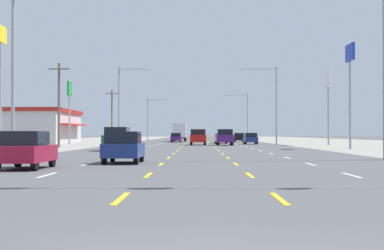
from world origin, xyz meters
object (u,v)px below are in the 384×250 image
object	(u,v)px
pole_sign_left_row_1	(1,54)
streetlight_left_row_0	(22,58)
streetlight_right_row_0	(378,49)
streetlight_left_row_2	(150,116)
suv_far_left_mid	(117,138)
sedan_inner_right_farthest	(221,138)
streetlight_right_row_1	(272,99)
streetlight_right_row_2	(245,113)
hatchback_far_right_distant_b	(239,137)
streetlight_left_row_1	(122,100)
box_truck_inner_left_distant_c	(180,131)
suv_inner_right_midfar	(225,137)
hatchback_inner_left_distant_a	(176,138)
hatchback_far_left_nearest	(26,150)
hatchback_inner_left_near	(124,147)
hatchback_far_right_farther	(251,138)
suv_center_turn_far	(198,137)
pole_sign_right_row_1	(350,67)
pole_sign_right_row_2	(328,88)
pole_sign_left_row_2	(70,96)

from	to	relation	value
pole_sign_left_row_1	streetlight_left_row_0	bearing A→B (deg)	-68.81
streetlight_right_row_0	streetlight_left_row_2	world-z (taller)	streetlight_right_row_0
suv_far_left_mid	sedan_inner_right_farthest	xyz separation A→B (m)	(10.14, 36.74, -0.27)
streetlight_right_row_1	streetlight_right_row_2	world-z (taller)	streetlight_right_row_1
hatchback_far_right_distant_b	streetlight_left_row_2	distance (m)	27.02
streetlight_left_row_2	streetlight_right_row_2	distance (m)	19.30
streetlight_left_row_2	streetlight_right_row_2	world-z (taller)	streetlight_right_row_2
hatchback_far_right_distant_b	streetlight_left_row_1	xyz separation A→B (m)	(-16.72, -24.11, 5.00)
box_truck_inner_left_distant_c	streetlight_right_row_1	size ratio (longest dim) A/B	0.72
suv_inner_right_midfar	hatchback_inner_left_distant_a	bearing A→B (deg)	105.54
hatchback_far_left_nearest	hatchback_inner_left_near	world-z (taller)	same
sedan_inner_right_farthest	box_truck_inner_left_distant_c	xyz separation A→B (m)	(-6.63, 22.51, 1.08)
hatchback_far_right_farther	streetlight_left_row_1	bearing A→B (deg)	-166.96
suv_center_turn_far	box_truck_inner_left_distant_c	size ratio (longest dim) A/B	0.68
streetlight_right_row_0	streetlight_left_row_1	bearing A→B (deg)	113.51
hatchback_far_right_farther	sedan_inner_right_farthest	size ratio (longest dim) A/B	0.87
suv_inner_right_midfar	pole_sign_right_row_1	bearing A→B (deg)	-58.85
box_truck_inner_left_distant_c	pole_sign_right_row_2	distance (m)	40.15
streetlight_right_row_1	streetlight_left_row_2	bearing A→B (deg)	113.23
hatchback_far_right_farther	pole_sign_left_row_1	bearing A→B (deg)	-129.22
suv_inner_right_midfar	streetlight_right_row_2	world-z (taller)	streetlight_right_row_2
suv_inner_right_midfar	box_truck_inner_left_distant_c	world-z (taller)	box_truck_inner_left_distant_c
hatchback_far_right_farther	hatchback_inner_left_distant_a	world-z (taller)	same
streetlight_right_row_1	streetlight_right_row_2	size ratio (longest dim) A/B	1.05
sedan_inner_right_farthest	pole_sign_right_row_2	size ratio (longest dim) A/B	0.49
pole_sign_left_row_1	streetlight_left_row_2	distance (m)	71.23
streetlight_left_row_2	hatchback_inner_left_distant_a	bearing A→B (deg)	-75.36
streetlight_right_row_2	pole_sign_left_row_1	bearing A→B (deg)	-110.68
hatchback_inner_left_near	streetlight_right_row_2	world-z (taller)	streetlight_right_row_2
box_truck_inner_left_distant_c	pole_sign_right_row_1	bearing A→B (deg)	-71.84
hatchback_far_right_distant_b	streetlight_left_row_2	size ratio (longest dim) A/B	0.45
hatchback_far_left_nearest	suv_inner_right_midfar	bearing A→B (deg)	78.27
streetlight_left_row_1	streetlight_right_row_0	bearing A→B (deg)	-66.49
hatchback_inner_left_distant_a	streetlight_left_row_1	xyz separation A→B (m)	(-6.23, -21.47, 5.00)
pole_sign_right_row_2	streetlight_left_row_2	xyz separation A→B (m)	(-25.94, 47.57, -2.09)
hatchback_far_left_nearest	pole_sign_left_row_2	bearing A→B (deg)	100.25
streetlight_left_row_1	streetlight_right_row_2	xyz separation A→B (m)	(19.38, 44.98, -0.17)
streetlight_left_row_0	hatchback_far_right_farther	bearing A→B (deg)	71.03
pole_sign_left_row_2	streetlight_left_row_1	world-z (taller)	streetlight_left_row_1
hatchback_inner_left_distant_a	streetlight_left_row_0	bearing A→B (deg)	-95.26
pole_sign_right_row_2	streetlight_left_row_0	distance (m)	49.71
suv_far_left_mid	pole_sign_right_row_1	bearing A→B (deg)	15.56
streetlight_right_row_0	streetlight_right_row_1	bearing A→B (deg)	90.22
suv_far_left_mid	streetlight_left_row_1	world-z (taller)	streetlight_left_row_1
hatchback_far_left_nearest	box_truck_inner_left_distant_c	world-z (taller)	box_truck_inner_left_distant_c
pole_sign_left_row_2	streetlight_left_row_1	xyz separation A→B (m)	(7.89, -5.27, -0.80)
box_truck_inner_left_distant_c	streetlight_left_row_2	distance (m)	14.75
streetlight_right_row_2	hatchback_far_right_distant_b	bearing A→B (deg)	-97.27
hatchback_far_left_nearest	pole_sign_left_row_1	world-z (taller)	pole_sign_left_row_1
hatchback_far_right_farther	hatchback_far_left_nearest	bearing A→B (deg)	-103.94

